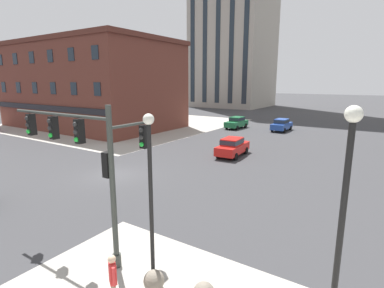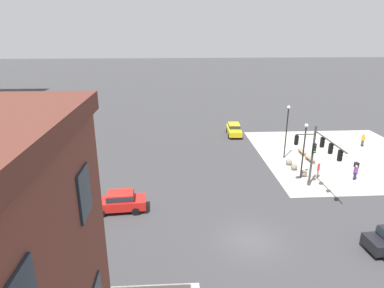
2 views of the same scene
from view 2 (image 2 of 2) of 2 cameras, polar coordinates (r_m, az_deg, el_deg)
name	(u,v)px [view 2 (image 2 of 2)]	position (r m, az deg, el deg)	size (l,w,h in m)	color
ground_plane	(250,240)	(25.02, 10.01, -16.01)	(320.00, 320.00, 0.00)	#38383A
sidewalk_corner_slab	(340,156)	(43.39, 24.12, -1.83)	(20.00, 19.00, 0.02)	#A8A399
traffic_signal_main	(318,151)	(31.58, 20.82, -1.16)	(5.96, 2.09, 5.96)	#383D38
bollard_sphere_curb_a	(304,173)	(35.87, 18.67, -4.80)	(0.69, 0.69, 0.69)	gray
bollard_sphere_curb_b	(294,167)	(37.16, 17.19, -3.80)	(0.69, 0.69, 0.69)	gray
bollard_sphere_curb_c	(289,162)	(38.33, 16.37, -3.01)	(0.69, 0.69, 0.69)	gray
bench_near_signal	(310,159)	(39.98, 19.68, -2.47)	(1.83, 0.61, 0.49)	#9E7F66
bench_mid_block	(302,152)	(41.99, 18.45, -1.31)	(1.82, 0.58, 0.49)	#9E7F66
pedestrian_near_bench	(318,169)	(35.71, 20.96, -4.01)	(0.47, 0.36, 1.77)	gray
pedestrian_at_curb	(363,139)	(47.66, 27.39, 0.72)	(0.51, 0.32, 1.70)	#232847
pedestrian_walking_east	(356,172)	(36.81, 26.37, -4.30)	(0.28, 0.53, 1.58)	#232847
pedestrian_with_bag	(356,167)	(38.11, 26.45, -3.49)	(0.40, 0.43, 1.63)	black
street_lamp_corner_near	(304,145)	(34.17, 18.76, -0.18)	(0.36, 0.36, 5.75)	black
street_lamp_mid_sidewalk	(287,126)	(39.18, 16.03, 2.93)	(0.36, 0.36, 6.25)	black
car_main_northbound_near	(234,129)	(47.35, 7.24, 2.59)	(4.50, 2.09, 1.68)	gold
car_main_northbound_far	(119,201)	(28.29, -12.39, -9.55)	(2.12, 4.51, 1.68)	red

